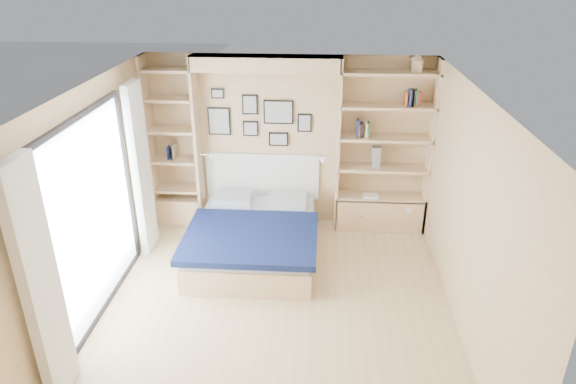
{
  "coord_description": "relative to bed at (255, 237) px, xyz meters",
  "views": [
    {
      "loc": [
        0.46,
        -4.77,
        3.67
      ],
      "look_at": [
        0.07,
        0.9,
        1.07
      ],
      "focal_mm": 32.0,
      "sensor_mm": 36.0,
      "label": 1
    }
  ],
  "objects": [
    {
      "name": "shelf_decor",
      "position": [
        1.46,
        0.89,
        1.42
      ],
      "size": [
        3.52,
        0.23,
        2.03
      ],
      "color": "#AB502B",
      "rests_on": "ground"
    },
    {
      "name": "room_shell",
      "position": [
        0.01,
        0.35,
        0.81
      ],
      "size": [
        4.5,
        4.5,
        4.5
      ],
      "color": "tan",
      "rests_on": "ground"
    },
    {
      "name": "deck_chair",
      "position": [
        -2.66,
        -0.46,
        0.09
      ],
      "size": [
        0.61,
        0.84,
        0.77
      ],
      "rotation": [
        0.0,
        0.0,
        0.22
      ],
      "color": "tan",
      "rests_on": "ground"
    },
    {
      "name": "photo_gallery",
      "position": [
        -0.06,
        1.05,
        1.33
      ],
      "size": [
        1.48,
        0.02,
        0.82
      ],
      "color": "black",
      "rests_on": "ground"
    },
    {
      "name": "reading_lamps",
      "position": [
        0.09,
        0.83,
        0.83
      ],
      "size": [
        1.92,
        0.12,
        0.15
      ],
      "color": "silver",
      "rests_on": "ground"
    },
    {
      "name": "ground",
      "position": [
        0.39,
        -1.17,
        -0.27
      ],
      "size": [
        4.5,
        4.5,
        0.0
      ],
      "primitive_type": "plane",
      "color": "tan",
      "rests_on": "ground"
    },
    {
      "name": "bed",
      "position": [
        0.0,
        0.0,
        0.0
      ],
      "size": [
        1.68,
        2.1,
        1.07
      ],
      "color": "tan",
      "rests_on": "ground"
    }
  ]
}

